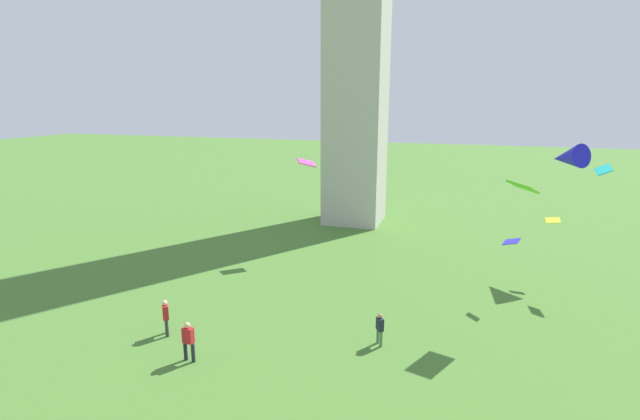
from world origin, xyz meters
TOP-DOWN VIEW (x-y plane):
  - person_0 at (1.20, 18.08)m, footprint 0.43×0.47m
  - person_1 at (-8.80, 15.91)m, footprint 0.50×0.53m
  - person_2 at (-6.45, 14.23)m, footprint 0.57×0.31m
  - kite_flying_0 at (12.20, 29.48)m, footprint 0.76×1.25m
  - kite_flying_1 at (10.62, 31.73)m, footprint 2.70×2.88m
  - kite_flying_2 at (-6.38, 29.63)m, footprint 1.49×1.49m
  - kite_flying_3 at (9.82, 29.39)m, footprint 0.84×0.54m
  - kite_flying_4 at (7.16, 22.49)m, footprint 1.70×2.03m
  - kite_flying_5 at (7.14, 25.05)m, footprint 0.97×0.94m

SIDE VIEW (x-z plane):
  - person_0 at x=1.20m, z-range 0.10..1.68m
  - person_1 at x=-8.80m, z-range 0.12..1.92m
  - person_2 at x=-6.45m, z-range 0.12..1.95m
  - kite_flying_5 at x=7.14m, z-range 3.27..3.76m
  - kite_flying_3 at x=9.82m, z-range 3.67..4.02m
  - kite_flying_2 at x=-6.38m, z-range 6.41..7.07m
  - kite_flying_4 at x=7.16m, z-range 6.62..7.43m
  - kite_flying_0 at x=12.20m, z-range 6.77..7.42m
  - kite_flying_1 at x=10.62m, z-range 6.50..8.47m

